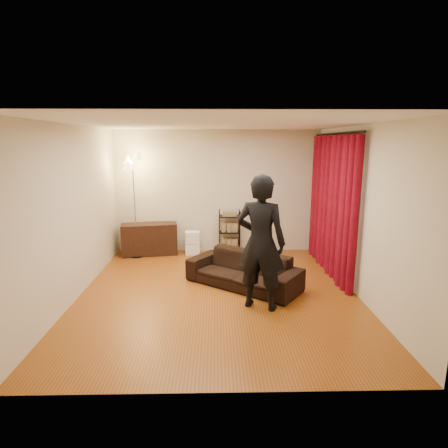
{
  "coord_description": "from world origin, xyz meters",
  "views": [
    {
      "loc": [
        -0.03,
        -5.76,
        2.43
      ],
      "look_at": [
        0.1,
        0.3,
        1.1
      ],
      "focal_mm": 30.0,
      "sensor_mm": 36.0,
      "label": 1
    }
  ],
  "objects_px": {
    "sofa": "(243,270)",
    "storage_boxes": "(193,243)",
    "wire_shelf": "(229,232)",
    "person": "(261,243)",
    "floor_lamp": "(135,206)",
    "media_cabinet": "(150,239)"
  },
  "relations": [
    {
      "from": "sofa",
      "to": "storage_boxes",
      "type": "relative_size",
      "value": 3.82
    },
    {
      "from": "sofa",
      "to": "wire_shelf",
      "type": "bearing_deg",
      "value": 131.39
    },
    {
      "from": "person",
      "to": "storage_boxes",
      "type": "bearing_deg",
      "value": -44.63
    },
    {
      "from": "floor_lamp",
      "to": "media_cabinet",
      "type": "bearing_deg",
      "value": 29.27
    },
    {
      "from": "wire_shelf",
      "to": "media_cabinet",
      "type": "bearing_deg",
      "value": -154.55
    },
    {
      "from": "sofa",
      "to": "wire_shelf",
      "type": "relative_size",
      "value": 2.02
    },
    {
      "from": "media_cabinet",
      "to": "floor_lamp",
      "type": "relative_size",
      "value": 0.54
    },
    {
      "from": "person",
      "to": "floor_lamp",
      "type": "height_order",
      "value": "floor_lamp"
    },
    {
      "from": "person",
      "to": "wire_shelf",
      "type": "xyz_separation_m",
      "value": [
        -0.35,
        2.81,
        -0.51
      ]
    },
    {
      "from": "person",
      "to": "media_cabinet",
      "type": "height_order",
      "value": "person"
    },
    {
      "from": "wire_shelf",
      "to": "floor_lamp",
      "type": "bearing_deg",
      "value": -150.65
    },
    {
      "from": "storage_boxes",
      "to": "floor_lamp",
      "type": "distance_m",
      "value": 1.48
    },
    {
      "from": "person",
      "to": "media_cabinet",
      "type": "bearing_deg",
      "value": -30.18
    },
    {
      "from": "person",
      "to": "wire_shelf",
      "type": "height_order",
      "value": "person"
    },
    {
      "from": "sofa",
      "to": "media_cabinet",
      "type": "relative_size",
      "value": 1.65
    },
    {
      "from": "media_cabinet",
      "to": "storage_boxes",
      "type": "bearing_deg",
      "value": -11.11
    },
    {
      "from": "wire_shelf",
      "to": "floor_lamp",
      "type": "distance_m",
      "value": 2.12
    },
    {
      "from": "sofa",
      "to": "floor_lamp",
      "type": "height_order",
      "value": "floor_lamp"
    },
    {
      "from": "media_cabinet",
      "to": "floor_lamp",
      "type": "distance_m",
      "value": 0.81
    },
    {
      "from": "wire_shelf",
      "to": "storage_boxes",
      "type": "bearing_deg",
      "value": -151.02
    },
    {
      "from": "floor_lamp",
      "to": "sofa",
      "type": "bearing_deg",
      "value": -38.9
    },
    {
      "from": "sofa",
      "to": "media_cabinet",
      "type": "height_order",
      "value": "media_cabinet"
    }
  ]
}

